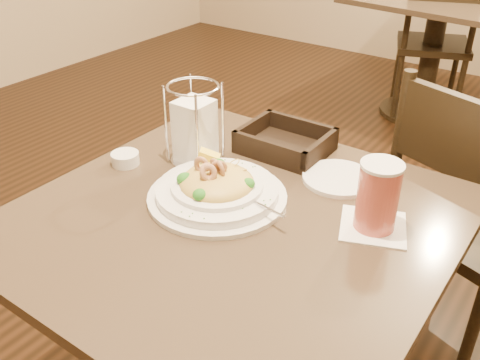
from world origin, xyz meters
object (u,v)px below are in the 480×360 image
Objects in this scene: side_plate at (338,178)px; dining_chair_near at (464,217)px; main_table at (235,295)px; bread_basket at (285,143)px; background_table at (434,36)px; dining_chair_far at (435,40)px; pasta_bowl at (217,188)px; butter_ramekin at (125,159)px; drink_glass at (378,197)px; napkin_caddy at (195,129)px.

dining_chair_near is at bearing 60.73° from side_plate.
main_table is 4.00× the size of bread_basket.
background_table is 1.07× the size of dining_chair_far.
dining_chair_near reaches higher than pasta_bowl.
pasta_bowl is 5.00× the size of butter_ramekin.
side_plate is (0.45, -2.24, 0.25)m from dining_chair_far.
main_table is 0.91× the size of background_table.
drink_glass reaches higher than side_plate.
main_table is 2.53m from dining_chair_far.
drink_glass is at bearing -75.64° from background_table.
pasta_bowl is 0.31m from side_plate.
main_table is 0.38m from side_plate.
background_table is at bearing 97.79° from main_table.
napkin_caddy is at bearing -131.51° from bread_basket.
dining_chair_far is at bearing 97.55° from main_table.
pasta_bowl reaches higher than bread_basket.
dining_chair_far is 2.50m from pasta_bowl.
main_table is 5.10× the size of side_plate.
side_plate reaches higher than main_table.
bread_basket is 0.25m from napkin_caddy.
background_table is 2.53m from pasta_bowl.
napkin_caddy reaches higher than side_plate.
bread_basket is at bearing -82.87° from background_table.
napkin_caddy is at bearing 61.76° from dining_chair_near.
dining_chair_far is (0.01, -0.03, -0.01)m from background_table.
dining_chair_far is at bearing 104.19° from drink_glass.
main_table is 0.42m from bread_basket.
drink_glass is (0.27, 0.13, 0.31)m from main_table.
dining_chair_near is 4.13× the size of bread_basket.
drink_glass is 0.50m from napkin_caddy.
dining_chair_far is 5.27× the size of side_plate.
napkin_caddy reaches higher than bread_basket.
napkin_caddy is (-0.58, -0.54, 0.34)m from dining_chair_near.
dining_chair_far reaches higher than drink_glass.
background_table is 2.52m from butter_ramekin.
background_table is 13.94× the size of butter_ramekin.
dining_chair_near reaches higher than background_table.
dining_chair_far is 2.49m from butter_ramekin.
dining_chair_far is at bearing 101.38° from side_plate.
pasta_bowl reaches higher than butter_ramekin.
side_plate is (0.35, 0.12, -0.08)m from napkin_caddy.
drink_glass reaches higher than background_table.
background_table is (-0.35, 2.53, 0.00)m from main_table.
napkin_caddy is at bearing -160.51° from side_plate.
main_table is 2.55m from background_table.
dining_chair_far reaches higher than pasta_bowl.
bread_basket is 0.42m from butter_ramekin.
napkin_caddy is (-0.23, 0.15, 0.33)m from main_table.
pasta_bowl is at bearing -83.74° from background_table.
dining_chair_far is 2.38m from napkin_caddy.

